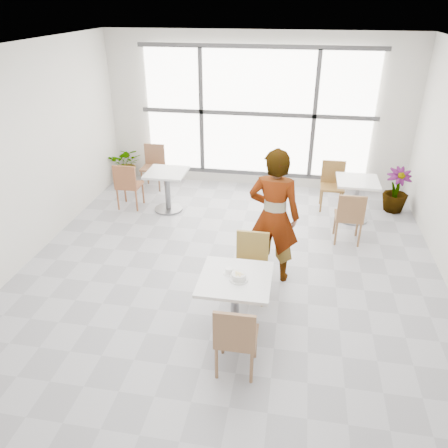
% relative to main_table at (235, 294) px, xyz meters
% --- Properties ---
extents(floor, '(7.00, 7.00, 0.00)m').
position_rel_main_table_xyz_m(floor, '(-0.26, 1.08, -0.52)').
color(floor, '#9E9EA5').
rests_on(floor, ground).
extents(ceiling, '(7.00, 7.00, 0.00)m').
position_rel_main_table_xyz_m(ceiling, '(-0.26, 1.08, 2.48)').
color(ceiling, white).
rests_on(ceiling, ground).
extents(wall_back, '(6.00, 0.00, 6.00)m').
position_rel_main_table_xyz_m(wall_back, '(-0.26, 4.58, 0.98)').
color(wall_back, silver).
rests_on(wall_back, ground).
extents(wall_front, '(6.00, 0.00, 6.00)m').
position_rel_main_table_xyz_m(wall_front, '(-0.26, -2.42, 0.98)').
color(wall_front, silver).
rests_on(wall_front, ground).
extents(wall_left, '(0.00, 7.00, 7.00)m').
position_rel_main_table_xyz_m(wall_left, '(-3.26, 1.08, 0.98)').
color(wall_left, silver).
rests_on(wall_left, ground).
extents(window, '(4.60, 0.07, 2.52)m').
position_rel_main_table_xyz_m(window, '(-0.26, 4.51, 0.98)').
color(window, white).
rests_on(window, ground).
extents(main_table, '(0.80, 0.80, 0.75)m').
position_rel_main_table_xyz_m(main_table, '(0.00, 0.00, 0.00)').
color(main_table, white).
rests_on(main_table, ground).
extents(chair_near, '(0.42, 0.42, 0.87)m').
position_rel_main_table_xyz_m(chair_near, '(0.10, -0.66, -0.02)').
color(chair_near, '#8B6343').
rests_on(chair_near, ground).
extents(chair_far, '(0.42, 0.42, 0.87)m').
position_rel_main_table_xyz_m(chair_far, '(0.09, 0.77, -0.02)').
color(chair_far, olive).
rests_on(chair_far, ground).
extents(oatmeal_bowl, '(0.21, 0.21, 0.10)m').
position_rel_main_table_xyz_m(oatmeal_bowl, '(0.04, -0.04, 0.27)').
color(oatmeal_bowl, silver).
rests_on(oatmeal_bowl, main_table).
extents(coffee_cup, '(0.16, 0.13, 0.07)m').
position_rel_main_table_xyz_m(coffee_cup, '(-0.08, 0.07, 0.26)').
color(coffee_cup, white).
rests_on(coffee_cup, main_table).
extents(person, '(0.73, 0.52, 1.88)m').
position_rel_main_table_xyz_m(person, '(0.33, 1.21, 0.42)').
color(person, black).
rests_on(person, ground).
extents(bg_table_left, '(0.70, 0.70, 0.75)m').
position_rel_main_table_xyz_m(bg_table_left, '(-1.71, 3.06, -0.04)').
color(bg_table_left, silver).
rests_on(bg_table_left, ground).
extents(bg_table_right, '(0.70, 0.70, 0.75)m').
position_rel_main_table_xyz_m(bg_table_right, '(1.63, 3.23, -0.04)').
color(bg_table_right, white).
rests_on(bg_table_right, ground).
extents(bg_chair_left_near, '(0.42, 0.42, 0.87)m').
position_rel_main_table_xyz_m(bg_chair_left_near, '(-2.44, 2.99, -0.02)').
color(bg_chair_left_near, brown).
rests_on(bg_chair_left_near, ground).
extents(bg_chair_left_far, '(0.42, 0.42, 0.87)m').
position_rel_main_table_xyz_m(bg_chair_left_far, '(-2.31, 4.11, -0.02)').
color(bg_chair_left_far, brown).
rests_on(bg_chair_left_far, ground).
extents(bg_chair_right_near, '(0.42, 0.42, 0.87)m').
position_rel_main_table_xyz_m(bg_chair_right_near, '(1.45, 2.36, -0.02)').
color(bg_chair_right_near, brown).
rests_on(bg_chair_right_near, ground).
extents(bg_chair_right_far, '(0.42, 0.42, 0.87)m').
position_rel_main_table_xyz_m(bg_chair_right_far, '(1.25, 3.71, -0.02)').
color(bg_chair_right_far, brown).
rests_on(bg_chair_right_far, ground).
extents(plant_left, '(0.78, 0.71, 0.76)m').
position_rel_main_table_xyz_m(plant_left, '(-2.96, 4.28, -0.14)').
color(plant_left, '#518948').
rests_on(plant_left, ground).
extents(plant_right, '(0.49, 0.49, 0.82)m').
position_rel_main_table_xyz_m(plant_right, '(2.39, 3.73, -0.11)').
color(plant_right, '#468945').
rests_on(plant_right, ground).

